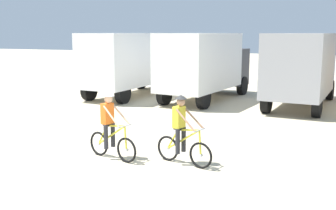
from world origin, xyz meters
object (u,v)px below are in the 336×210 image
(box_truck_avon_van, at_px, (130,61))
(box_truck_grey_hauler, at_px, (302,66))
(box_truck_white_box, at_px, (205,63))
(cyclist_cowboy_hat, at_px, (182,132))
(cyclist_orange_shirt, at_px, (110,128))

(box_truck_avon_van, relative_size, box_truck_grey_hauler, 1.00)
(box_truck_white_box, xyz_separation_m, box_truck_grey_hauler, (4.66, -0.16, 0.00))
(box_truck_avon_van, bearing_deg, cyclist_cowboy_hat, -56.75)
(box_truck_avon_van, distance_m, cyclist_orange_shirt, 11.28)
(box_truck_white_box, height_order, cyclist_orange_shirt, box_truck_white_box)
(cyclist_orange_shirt, bearing_deg, cyclist_cowboy_hat, 8.06)
(box_truck_avon_van, distance_m, box_truck_grey_hauler, 8.77)
(box_truck_avon_van, height_order, cyclist_cowboy_hat, box_truck_avon_van)
(box_truck_grey_hauler, bearing_deg, cyclist_orange_shirt, -112.19)
(box_truck_grey_hauler, distance_m, cyclist_cowboy_hat, 10.26)
(box_truck_white_box, xyz_separation_m, cyclist_cowboy_hat, (2.43, -10.12, -1.03))
(box_truck_avon_van, distance_m, box_truck_white_box, 4.11)
(box_truck_grey_hauler, bearing_deg, cyclist_cowboy_hat, -102.60)
(box_truck_white_box, height_order, cyclist_cowboy_hat, box_truck_white_box)
(box_truck_avon_van, distance_m, cyclist_cowboy_hat, 11.97)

